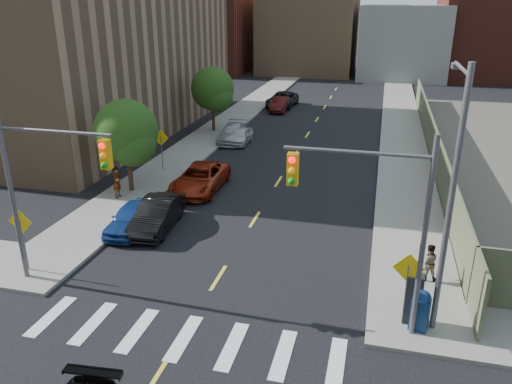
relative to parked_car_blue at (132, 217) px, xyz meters
The scene contains 27 objects.
sidewalk_nw 30.31m from the parked_car_blue, 94.26° to the left, with size 3.50×73.00×0.15m, color gray.
sidewalk_ne 33.00m from the parked_car_blue, 66.32° to the left, with size 3.50×73.00×0.15m, color gray.
fence_north 22.53m from the parked_car_blue, 47.91° to the left, with size 0.12×44.00×2.50m, color #565C40.
building_nw 26.00m from the parked_car_blue, 131.40° to the left, with size 22.00×30.00×16.00m, color #8C6B4C.
bg_bldg_west 61.22m from the parked_car_blue, 105.70° to the left, with size 14.00×18.00×12.00m, color #592319.
bg_bldg_midwest 61.10m from the parked_car_blue, 90.47° to the left, with size 14.00×16.00×15.00m, color #8C6B4C.
bg_bldg_center 60.40m from the parked_car_blue, 77.05° to the left, with size 12.00×16.00×10.00m, color gray.
bg_bldg_east 67.05m from the parked_car_blue, 65.63° to the left, with size 18.00×18.00×16.00m, color #592319.
signal_nw 6.55m from the parked_car_blue, 95.24° to the right, with size 4.59×0.30×7.00m.
signal_ne 13.21m from the parked_car_blue, 24.71° to the right, with size 4.59×0.30×7.00m.
streetlight_ne 15.08m from the parked_car_blue, 17.75° to the right, with size 0.25×3.70×9.00m.
warn_sign_nw 5.47m from the parked_car_blue, 115.67° to the right, with size 1.06×0.06×2.83m.
warn_sign_ne 13.63m from the parked_car_blue, 20.64° to the right, with size 1.06×0.06×2.83m.
warn_sign_midwest 9.11m from the parked_car_blue, 104.78° to the left, with size 1.06×0.06×2.83m.
tree_west_near 6.06m from the parked_car_blue, 117.74° to the left, with size 3.66×3.64×5.52m.
tree_west_far 20.11m from the parked_car_blue, 97.22° to the left, with size 3.66×3.64×5.52m.
parked_car_blue is the anchor object (origin of this frame).
parked_car_black 1.22m from the parked_car_blue, 24.60° to the left, with size 1.59×4.55×1.50m, color black.
parked_car_red 6.22m from the parked_car_blue, 77.93° to the left, with size 2.48×5.37×1.49m, color maroon.
parked_car_silver 17.07m from the parked_car_blue, 89.99° to the left, with size 1.92×4.73×1.37m, color #A1A3A9.
parked_car_white 16.65m from the parked_car_blue, 87.39° to the left, with size 1.47×3.64×1.24m, color silver.
parked_car_maroon 29.59m from the parked_car_blue, 87.48° to the left, with size 1.50×4.30×1.42m, color #3E0E0C.
parked_car_grey 31.82m from the parked_car_blue, 88.10° to the left, with size 2.57×5.57×1.55m, color black.
mailbox 14.14m from the parked_car_blue, 20.80° to the right, with size 0.69×0.59×1.47m.
payphone 13.81m from the parked_car_blue, 19.76° to the right, with size 0.55×0.45×1.85m, color black.
pedestrian_west 4.46m from the parked_car_blue, 127.57° to the left, with size 0.66×0.43×1.80m, color gray.
pedestrian_east 13.80m from the parked_car_blue, ahead, with size 0.75×0.58×1.54m, color gray.
Camera 1 is at (5.85, -8.83, 10.60)m, focal length 35.00 mm.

